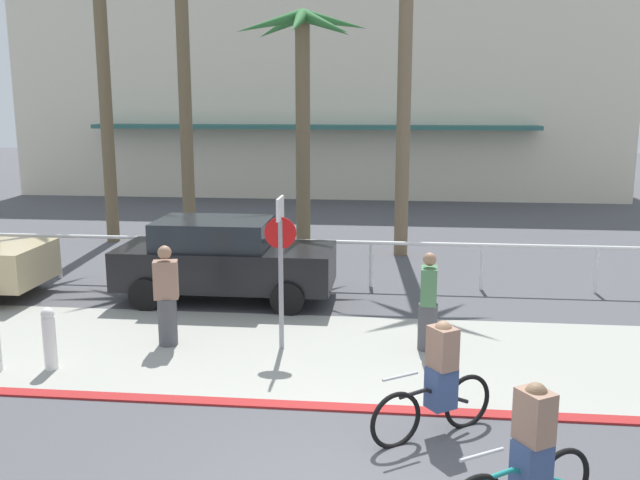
# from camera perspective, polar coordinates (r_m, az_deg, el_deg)

# --- Properties ---
(ground_plane) EXTENTS (80.00, 80.00, 0.00)m
(ground_plane) POSITION_cam_1_polar(r_m,az_deg,el_deg) (17.09, 4.34, -2.49)
(ground_plane) COLOR #4C4C51
(sidewalk_strip) EXTENTS (44.00, 4.00, 0.02)m
(sidewalk_strip) POSITION_cam_1_polar(r_m,az_deg,el_deg) (11.55, 3.39, -9.36)
(sidewalk_strip) COLOR #9E9E93
(sidewalk_strip) RESTS_ON ground
(curb_paint) EXTENTS (44.00, 0.24, 0.03)m
(curb_paint) POSITION_cam_1_polar(r_m,az_deg,el_deg) (9.70, 2.80, -13.52)
(curb_paint) COLOR maroon
(curb_paint) RESTS_ON ground
(building_backdrop) EXTENTS (26.13, 9.75, 9.47)m
(building_backdrop) POSITION_cam_1_polar(r_m,az_deg,el_deg) (32.93, 0.27, 12.58)
(building_backdrop) COLOR beige
(building_backdrop) RESTS_ON ground
(rail_fence) EXTENTS (19.38, 0.08, 1.04)m
(rail_fence) POSITION_cam_1_polar(r_m,az_deg,el_deg) (15.44, 4.20, -0.79)
(rail_fence) COLOR white
(rail_fence) RESTS_ON ground
(stop_sign_bike_lane) EXTENTS (0.52, 0.56, 2.56)m
(stop_sign_bike_lane) POSITION_cam_1_polar(r_m,az_deg,el_deg) (11.36, -3.23, -0.92)
(stop_sign_bike_lane) COLOR gray
(stop_sign_bike_lane) RESTS_ON ground
(bollard_1) EXTENTS (0.20, 0.20, 1.00)m
(bollard_1) POSITION_cam_1_polar(r_m,az_deg,el_deg) (11.55, -21.20, -7.47)
(bollard_1) COLOR white
(bollard_1) RESTS_ON ground
(palm_tree_0) EXTENTS (3.32, 2.77, 9.49)m
(palm_tree_0) POSITION_cam_1_polar(r_m,az_deg,el_deg) (21.15, -17.55, 17.78)
(palm_tree_0) COLOR brown
(palm_tree_0) RESTS_ON ground
(palm_tree_2) EXTENTS (3.07, 3.37, 6.25)m
(palm_tree_2) POSITION_cam_1_polar(r_m,az_deg,el_deg) (17.58, -1.51, 13.87)
(palm_tree_2) COLOR brown
(palm_tree_2) RESTS_ON ground
(car_black_1) EXTENTS (4.40, 2.02, 1.69)m
(car_black_1) POSITION_cam_1_polar(r_m,az_deg,el_deg) (14.52, -7.88, -1.55)
(car_black_1) COLOR black
(car_black_1) RESTS_ON ground
(cyclist_black_0) EXTENTS (1.53, 1.09, 1.50)m
(cyclist_black_0) POSITION_cam_1_polar(r_m,az_deg,el_deg) (8.88, 9.62, -11.34)
(cyclist_black_0) COLOR black
(cyclist_black_0) RESTS_ON ground
(cyclist_teal_1) EXTENTS (1.57, 1.03, 1.50)m
(cyclist_teal_1) POSITION_cam_1_polar(r_m,az_deg,el_deg) (7.35, 16.61, -16.75)
(cyclist_teal_1) COLOR black
(cyclist_teal_1) RESTS_ON ground
(pedestrian_0) EXTENTS (0.45, 0.39, 1.73)m
(pedestrian_0) POSITION_cam_1_polar(r_m,az_deg,el_deg) (12.01, -12.40, -4.79)
(pedestrian_0) COLOR #4C4C51
(pedestrian_0) RESTS_ON ground
(pedestrian_2) EXTENTS (0.34, 0.41, 1.67)m
(pedestrian_2) POSITION_cam_1_polar(r_m,az_deg,el_deg) (11.66, 8.82, -5.33)
(pedestrian_2) COLOR #4C4C51
(pedestrian_2) RESTS_ON ground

